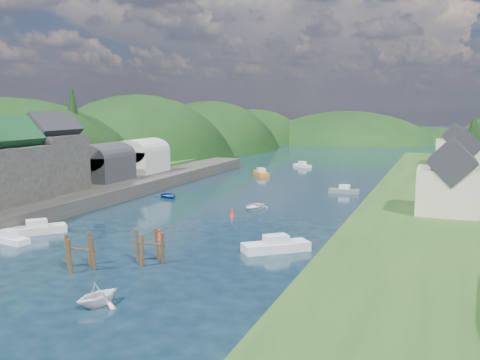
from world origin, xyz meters
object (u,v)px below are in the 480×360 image
at_px(piling_cluster_near, 80,255).
at_px(piling_cluster_far, 150,250).
at_px(channel_buoy_near, 160,235).
at_px(channel_buoy_far, 232,213).

relative_size(piling_cluster_near, piling_cluster_far, 1.02).
distance_m(piling_cluster_near, channel_buoy_near, 11.84).
height_order(piling_cluster_far, channel_buoy_far, piling_cluster_far).
bearing_deg(piling_cluster_far, channel_buoy_near, 113.58).
distance_m(piling_cluster_far, channel_buoy_near, 8.57).
bearing_deg(piling_cluster_near, piling_cluster_far, 40.10).
height_order(piling_cluster_near, piling_cluster_far, piling_cluster_near).
distance_m(channel_buoy_near, channel_buoy_far, 13.86).
xyz_separation_m(piling_cluster_near, channel_buoy_near, (1.24, 11.75, -0.73)).
xyz_separation_m(piling_cluster_near, channel_buoy_far, (4.18, 25.30, -0.73)).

